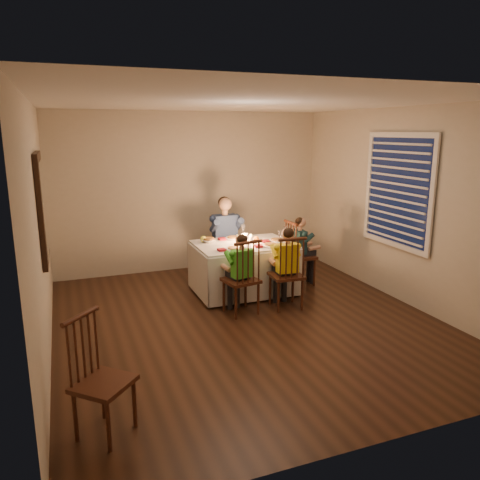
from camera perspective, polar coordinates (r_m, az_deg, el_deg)
name	(u,v)px	position (r m, az deg, el deg)	size (l,w,h in m)	color
ground	(247,321)	(5.85, 0.89, -9.86)	(5.00, 5.00, 0.00)	black
wall_left	(39,232)	(5.09, -23.26, 0.89)	(0.02, 5.00, 2.60)	beige
wall_right	(404,207)	(6.64, 19.32, 3.87)	(0.02, 5.00, 2.60)	beige
wall_back	(191,192)	(7.82, -5.95, 5.86)	(4.50, 0.02, 2.60)	beige
ceiling	(248,102)	(5.39, 0.99, 16.49)	(5.00, 5.00, 0.00)	white
dining_table	(244,258)	(6.70, 0.46, -2.16)	(1.39, 1.01, 0.69)	silver
chair_adult	(226,278)	(7.49, -1.75, -4.60)	(0.41, 0.39, 0.99)	#36190E
chair_near_left	(241,313)	(6.10, 0.11, -8.85)	(0.41, 0.39, 0.99)	#36190E
chair_near_right	(285,307)	(6.32, 5.57, -8.13)	(0.41, 0.39, 0.99)	#36190E
chair_end	(299,284)	(7.26, 7.26, -5.31)	(0.41, 0.39, 0.99)	#36190E
chair_extra	(107,433)	(4.06, -15.87, -21.72)	(0.40, 0.38, 0.97)	#36190E
adult	(226,278)	(7.49, -1.75, -4.60)	(0.48, 0.44, 1.30)	navy
child_green	(241,313)	(6.10, 0.11, -8.85)	(0.34, 0.31, 1.04)	green
child_yellow	(285,307)	(6.32, 5.57, -8.13)	(0.36, 0.33, 1.08)	yellow
child_teal	(299,284)	(7.26, 7.26, -5.31)	(0.33, 0.31, 1.04)	#173339
setting_adult	(233,238)	(6.92, -0.80, 0.21)	(0.26, 0.26, 0.02)	white
setting_green	(234,249)	(6.30, -0.69, -1.10)	(0.26, 0.26, 0.02)	white
setting_yellow	(271,245)	(6.51, 3.75, -0.65)	(0.26, 0.26, 0.02)	white
setting_teal	(277,240)	(6.80, 4.54, -0.06)	(0.26, 0.26, 0.02)	white
candle_left	(238,241)	(6.60, -0.25, -0.07)	(0.06, 0.06, 0.10)	white
candle_right	(251,239)	(6.67, 1.31, 0.06)	(0.06, 0.06, 0.10)	white
squash	(203,239)	(6.74, -4.48, 0.12)	(0.09, 0.09, 0.09)	yellow
orange_fruit	(256,239)	(6.76, 2.00, 0.14)	(0.08, 0.08, 0.08)	orange
serving_bowl	(209,241)	(6.72, -3.82, -0.09)	(0.19, 0.19, 0.05)	white
wall_mirror	(42,208)	(5.35, -23.01, 3.65)	(0.06, 0.95, 1.15)	black
window_blinds	(397,191)	(6.66, 18.60, 5.70)	(0.07, 1.34, 1.54)	#0D1535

